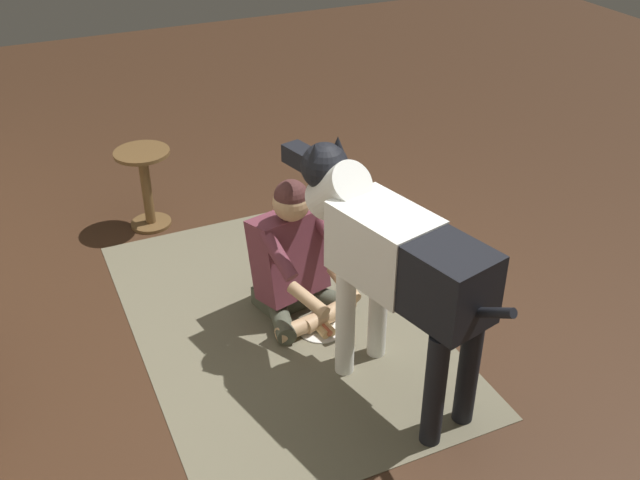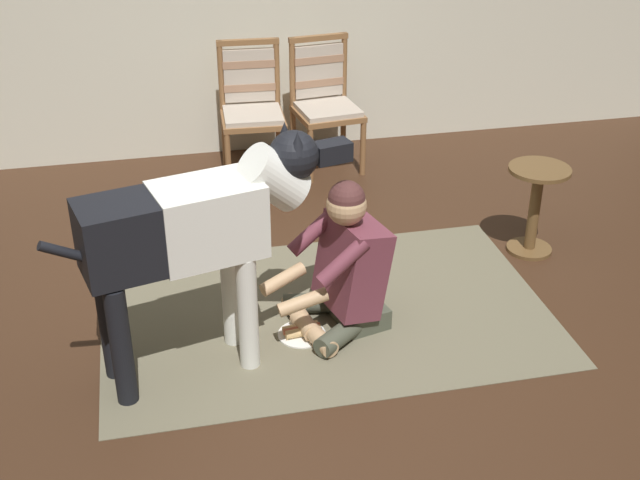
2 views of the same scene
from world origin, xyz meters
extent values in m
plane|color=#3D2517|center=(0.00, 0.00, 0.00)|extent=(13.10, 13.10, 0.00)
cube|color=#6B654F|center=(0.16, 0.36, 0.00)|extent=(2.47, 1.61, 0.01)
cube|color=#484C3D|center=(0.32, 0.25, 0.06)|extent=(0.32, 0.39, 0.12)
cylinder|color=#484C3D|center=(0.20, 0.06, 0.07)|extent=(0.38, 0.34, 0.11)
cylinder|color=tan|center=(0.04, 0.10, 0.06)|extent=(0.20, 0.37, 0.09)
cylinder|color=#484C3D|center=(0.13, 0.37, 0.07)|extent=(0.41, 0.18, 0.11)
cylinder|color=tan|center=(0.00, 0.26, 0.06)|extent=(0.15, 0.37, 0.09)
cube|color=brown|center=(0.28, 0.24, 0.37)|extent=(0.38, 0.46, 0.52)
cylinder|color=brown|center=(0.18, 0.04, 0.51)|extent=(0.30, 0.15, 0.24)
cylinder|color=tan|center=(-0.03, 0.04, 0.30)|extent=(0.27, 0.10, 0.12)
cylinder|color=brown|center=(0.09, 0.38, 0.51)|extent=(0.30, 0.15, 0.24)
cylinder|color=tan|center=(-0.09, 0.28, 0.30)|extent=(0.28, 0.17, 0.12)
sphere|color=tan|center=(0.24, 0.23, 0.72)|extent=(0.21, 0.21, 0.21)
sphere|color=#502B2A|center=(0.24, 0.23, 0.76)|extent=(0.19, 0.19, 0.19)
cylinder|color=white|center=(-0.37, 0.20, 0.32)|extent=(0.10, 0.10, 0.63)
cylinder|color=white|center=(-0.32, -0.02, 0.32)|extent=(0.10, 0.10, 0.63)
cylinder|color=black|center=(-0.99, 0.05, 0.32)|extent=(0.10, 0.10, 0.63)
cylinder|color=black|center=(-0.93, -0.18, 0.32)|extent=(0.10, 0.10, 0.63)
cube|color=white|center=(-0.48, 0.06, 0.81)|extent=(0.56, 0.44, 0.37)
cube|color=black|center=(-0.85, -0.04, 0.81)|extent=(0.50, 0.40, 0.35)
cylinder|color=white|center=(-0.15, 0.14, 0.96)|extent=(0.41, 0.31, 0.36)
sphere|color=black|center=(-0.04, 0.16, 1.06)|extent=(0.24, 0.24, 0.24)
cube|color=black|center=(0.16, 0.21, 1.04)|extent=(0.20, 0.15, 0.10)
cone|color=black|center=(-0.07, 0.23, 1.15)|extent=(0.10, 0.10, 0.11)
cone|color=black|center=(-0.04, 0.09, 1.15)|extent=(0.10, 0.10, 0.11)
cylinder|color=black|center=(-1.08, -0.09, 0.78)|extent=(0.32, 0.12, 0.21)
cylinder|color=white|center=(-0.01, 0.17, 0.01)|extent=(0.26, 0.26, 0.01)
cylinder|color=tan|center=(-0.01, 0.15, 0.04)|extent=(0.20, 0.07, 0.05)
cylinder|color=tan|center=(-0.01, 0.19, 0.04)|extent=(0.20, 0.07, 0.05)
cylinder|color=#B05031|center=(-0.01, 0.17, 0.04)|extent=(0.21, 0.06, 0.04)
cylinder|color=brown|center=(1.59, 0.77, 0.27)|extent=(0.07, 0.07, 0.55)
cylinder|color=brown|center=(1.59, 0.77, 0.01)|extent=(0.28, 0.28, 0.02)
cylinder|color=brown|center=(1.59, 0.77, 0.56)|extent=(0.38, 0.38, 0.02)
camera|label=1|loc=(-3.05, 1.56, 2.67)|focal=41.39mm
camera|label=2|loc=(-0.71, -3.45, 2.61)|focal=46.71mm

